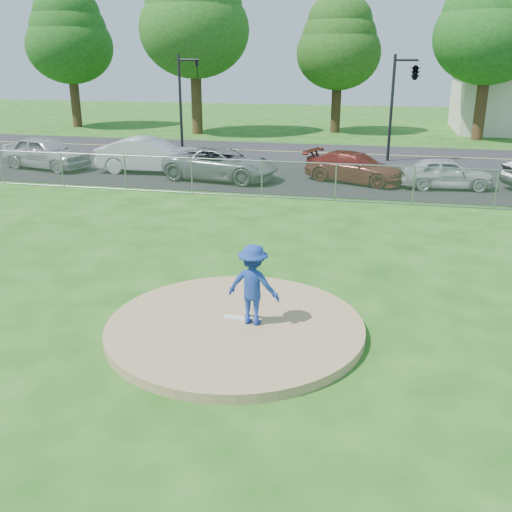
{
  "coord_description": "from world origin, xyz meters",
  "views": [
    {
      "loc": [
        2.79,
        -10.44,
        5.47
      ],
      "look_at": [
        0.0,
        2.0,
        1.0
      ],
      "focal_mm": 40.0,
      "sensor_mm": 36.0,
      "label": 1
    }
  ],
  "objects_px": {
    "traffic_cone": "(200,172)",
    "parked_car_white": "(150,155)",
    "tree_left": "(194,15)",
    "parked_car_silver": "(46,153)",
    "tree_far_left": "(69,35)",
    "tree_center": "(339,42)",
    "parked_car_darkred": "(355,167)",
    "pitcher": "(253,285)",
    "parked_car_pearl": "(446,173)",
    "tree_right": "(491,21)",
    "traffic_signal_center": "(413,74)",
    "parked_car_gray": "(221,164)",
    "traffic_signal_left": "(184,95)"
  },
  "relations": [
    {
      "from": "traffic_cone",
      "to": "parked_car_white",
      "type": "distance_m",
      "value": 3.14
    },
    {
      "from": "tree_left",
      "to": "parked_car_silver",
      "type": "xyz_separation_m",
      "value": [
        -3.12,
        -15.25,
        -7.42
      ]
    },
    {
      "from": "tree_far_left",
      "to": "parked_car_silver",
      "type": "distance_m",
      "value": 19.96
    },
    {
      "from": "traffic_cone",
      "to": "tree_center",
      "type": "bearing_deg",
      "value": 76.39
    },
    {
      "from": "tree_left",
      "to": "parked_car_darkred",
      "type": "xyz_separation_m",
      "value": [
        12.53,
        -15.15,
        -7.55
      ]
    },
    {
      "from": "pitcher",
      "to": "parked_car_pearl",
      "type": "distance_m",
      "value": 16.11
    },
    {
      "from": "tree_right",
      "to": "traffic_signal_center",
      "type": "xyz_separation_m",
      "value": [
        -5.03,
        -10.0,
        -3.04
      ]
    },
    {
      "from": "tree_center",
      "to": "tree_far_left",
      "type": "bearing_deg",
      "value": -177.27
    },
    {
      "from": "pitcher",
      "to": "parked_car_white",
      "type": "distance_m",
      "value": 18.21
    },
    {
      "from": "parked_car_silver",
      "to": "parked_car_white",
      "type": "xyz_separation_m",
      "value": [
        5.59,
        0.23,
        0.03
      ]
    },
    {
      "from": "tree_center",
      "to": "parked_car_white",
      "type": "bearing_deg",
      "value": -112.7
    },
    {
      "from": "parked_car_gray",
      "to": "pitcher",
      "type": "bearing_deg",
      "value": -153.34
    },
    {
      "from": "parked_car_white",
      "to": "parked_car_darkred",
      "type": "xyz_separation_m",
      "value": [
        10.07,
        -0.13,
        -0.17
      ]
    },
    {
      "from": "pitcher",
      "to": "parked_car_pearl",
      "type": "relative_size",
      "value": 0.44
    },
    {
      "from": "tree_right",
      "to": "parked_car_gray",
      "type": "height_order",
      "value": "tree_right"
    },
    {
      "from": "parked_car_white",
      "to": "pitcher",
      "type": "bearing_deg",
      "value": -153.08
    },
    {
      "from": "traffic_signal_center",
      "to": "tree_far_left",
      "type": "bearing_deg",
      "value": 157.04
    },
    {
      "from": "traffic_signal_center",
      "to": "parked_car_white",
      "type": "height_order",
      "value": "traffic_signal_center"
    },
    {
      "from": "tree_left",
      "to": "parked_car_darkred",
      "type": "height_order",
      "value": "tree_left"
    },
    {
      "from": "tree_left",
      "to": "tree_center",
      "type": "distance_m",
      "value": 10.59
    },
    {
      "from": "traffic_signal_left",
      "to": "parked_car_pearl",
      "type": "bearing_deg",
      "value": -24.97
    },
    {
      "from": "tree_center",
      "to": "parked_car_pearl",
      "type": "height_order",
      "value": "tree_center"
    },
    {
      "from": "pitcher",
      "to": "parked_car_white",
      "type": "relative_size",
      "value": 0.33
    },
    {
      "from": "tree_left",
      "to": "traffic_cone",
      "type": "relative_size",
      "value": 17.8
    },
    {
      "from": "tree_far_left",
      "to": "traffic_signal_left",
      "type": "relative_size",
      "value": 1.92
    },
    {
      "from": "traffic_signal_center",
      "to": "parked_car_silver",
      "type": "distance_m",
      "value": 19.51
    },
    {
      "from": "tree_center",
      "to": "pitcher",
      "type": "bearing_deg",
      "value": -87.69
    },
    {
      "from": "tree_far_left",
      "to": "parked_car_gray",
      "type": "xyz_separation_m",
      "value": [
        17.4,
        -17.97,
        -6.31
      ]
    },
    {
      "from": "tree_left",
      "to": "traffic_signal_center",
      "type": "bearing_deg",
      "value": -31.02
    },
    {
      "from": "traffic_signal_center",
      "to": "parked_car_darkred",
      "type": "height_order",
      "value": "traffic_signal_center"
    },
    {
      "from": "pitcher",
      "to": "traffic_cone",
      "type": "relative_size",
      "value": 2.43
    },
    {
      "from": "tree_center",
      "to": "traffic_signal_center",
      "type": "relative_size",
      "value": 1.76
    },
    {
      "from": "tree_center",
      "to": "parked_car_pearl",
      "type": "distance_m",
      "value": 20.57
    },
    {
      "from": "tree_right",
      "to": "parked_car_gray",
      "type": "relative_size",
      "value": 2.18
    },
    {
      "from": "pitcher",
      "to": "parked_car_white",
      "type": "height_order",
      "value": "pitcher"
    },
    {
      "from": "tree_right",
      "to": "traffic_signal_center",
      "type": "bearing_deg",
      "value": -116.71
    },
    {
      "from": "tree_right",
      "to": "parked_car_pearl",
      "type": "height_order",
      "value": "tree_right"
    },
    {
      "from": "tree_right",
      "to": "traffic_signal_left",
      "type": "relative_size",
      "value": 2.08
    },
    {
      "from": "parked_car_darkred",
      "to": "tree_left",
      "type": "bearing_deg",
      "value": 60.54
    },
    {
      "from": "tree_center",
      "to": "parked_car_silver",
      "type": "xyz_separation_m",
      "value": [
        -13.12,
        -18.25,
        -5.64
      ]
    },
    {
      "from": "parked_car_silver",
      "to": "tree_far_left",
      "type": "bearing_deg",
      "value": 37.77
    },
    {
      "from": "traffic_cone",
      "to": "tree_far_left",
      "type": "bearing_deg",
      "value": 132.2
    },
    {
      "from": "parked_car_gray",
      "to": "parked_car_darkred",
      "type": "height_order",
      "value": "parked_car_gray"
    },
    {
      "from": "traffic_signal_left",
      "to": "parked_car_silver",
      "type": "bearing_deg",
      "value": -130.63
    },
    {
      "from": "tree_left",
      "to": "traffic_signal_left",
      "type": "bearing_deg",
      "value": -76.04
    },
    {
      "from": "tree_right",
      "to": "parked_car_silver",
      "type": "xyz_separation_m",
      "value": [
        -23.12,
        -16.25,
        -6.83
      ]
    },
    {
      "from": "parked_car_gray",
      "to": "tree_far_left",
      "type": "bearing_deg",
      "value": 52.36
    },
    {
      "from": "tree_far_left",
      "to": "traffic_signal_left",
      "type": "bearing_deg",
      "value": -39.73
    },
    {
      "from": "tree_right",
      "to": "parked_car_darkred",
      "type": "xyz_separation_m",
      "value": [
        -7.47,
        -16.15,
        -6.96
      ]
    },
    {
      "from": "traffic_signal_left",
      "to": "traffic_cone",
      "type": "relative_size",
      "value": 7.96
    }
  ]
}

